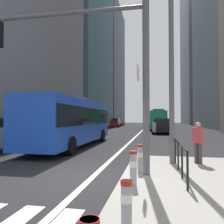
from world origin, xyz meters
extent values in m
plane|color=black|center=(0.00, 20.00, 0.00)|extent=(160.00, 160.00, 0.00)
cube|color=beige|center=(0.00, 30.00, 0.01)|extent=(0.20, 80.00, 0.01)
cube|color=slate|center=(-16.00, 44.63, 21.53)|extent=(12.34, 24.74, 43.06)
cube|color=slate|center=(-16.00, 72.53, 21.12)|extent=(11.83, 25.25, 42.23)
cube|color=slate|center=(17.00, 71.94, 27.89)|extent=(10.66, 23.27, 55.79)
cube|color=blue|center=(-3.54, 7.91, 1.73)|extent=(2.57, 11.44, 2.75)
cube|color=black|center=(-3.54, 7.91, 2.07)|extent=(2.61, 11.21, 1.10)
cube|color=#4C4C51|center=(-3.55, 9.62, 3.25)|extent=(1.78, 4.12, 0.30)
cylinder|color=black|center=(-2.31, 4.26, 0.50)|extent=(0.31, 1.00, 1.00)
cylinder|color=black|center=(-4.71, 4.24, 0.50)|extent=(0.31, 1.00, 1.00)
cylinder|color=black|center=(-2.36, 11.57, 0.50)|extent=(0.31, 1.00, 1.00)
cylinder|color=black|center=(-4.76, 11.55, 0.50)|extent=(0.31, 1.00, 1.00)
cylinder|color=black|center=(-6.29, 4.72, 0.32)|extent=(0.25, 0.65, 0.64)
cube|color=#198456|center=(2.52, 32.37, 1.73)|extent=(2.51, 11.47, 2.75)
cube|color=black|center=(2.52, 32.37, 2.07)|extent=(2.55, 11.24, 1.10)
cube|color=#4C4C51|center=(2.52, 30.65, 3.25)|extent=(1.75, 4.13, 0.30)
cylinder|color=black|center=(1.32, 36.03, 0.50)|extent=(0.30, 1.00, 1.00)
cylinder|color=black|center=(3.72, 36.04, 0.50)|extent=(0.30, 1.00, 1.00)
cylinder|color=black|center=(1.32, 28.69, 0.50)|extent=(0.30, 1.00, 1.00)
cylinder|color=black|center=(3.72, 28.70, 0.50)|extent=(0.30, 1.00, 1.00)
cube|color=red|center=(2.90, 56.32, 1.73)|extent=(2.64, 11.70, 2.75)
cube|color=black|center=(2.90, 56.32, 2.07)|extent=(2.68, 11.47, 1.10)
cube|color=#4C4C51|center=(2.88, 54.57, 3.25)|extent=(1.80, 4.22, 0.30)
cylinder|color=black|center=(1.75, 60.07, 0.50)|extent=(0.31, 1.00, 1.00)
cylinder|color=black|center=(4.15, 60.04, 0.50)|extent=(0.31, 1.00, 1.00)
cylinder|color=black|center=(1.66, 52.60, 0.50)|extent=(0.31, 1.00, 1.00)
cylinder|color=black|center=(4.06, 52.57, 0.50)|extent=(0.31, 1.00, 1.00)
cube|color=maroon|center=(-6.65, 42.74, 0.87)|extent=(1.85, 4.60, 1.10)
cube|color=black|center=(-6.65, 42.89, 1.68)|extent=(1.53, 2.49, 0.52)
cylinder|color=black|center=(-5.72, 41.20, 0.32)|extent=(0.23, 0.64, 0.64)
cylinder|color=black|center=(-7.54, 41.17, 0.32)|extent=(0.23, 0.64, 0.64)
cylinder|color=black|center=(-5.77, 44.30, 0.32)|extent=(0.23, 0.64, 0.64)
cylinder|color=black|center=(-7.59, 44.28, 0.32)|extent=(0.23, 0.64, 0.64)
cube|color=black|center=(3.10, 21.93, 0.87)|extent=(1.93, 4.26, 1.10)
cube|color=black|center=(3.09, 21.78, 1.68)|extent=(1.58, 2.32, 0.52)
cylinder|color=black|center=(2.24, 23.39, 0.32)|extent=(0.24, 0.65, 0.64)
cylinder|color=black|center=(4.06, 23.33, 0.32)|extent=(0.24, 0.65, 0.64)
cylinder|color=black|center=(2.14, 20.54, 0.32)|extent=(0.24, 0.65, 0.64)
cylinder|color=black|center=(3.95, 20.47, 0.32)|extent=(0.24, 0.65, 0.64)
cube|color=silver|center=(2.65, 22.45, 0.87)|extent=(1.88, 4.57, 1.10)
cube|color=black|center=(2.65, 22.30, 1.68)|extent=(1.55, 2.48, 0.52)
cylinder|color=black|center=(1.78, 24.01, 0.32)|extent=(0.23, 0.64, 0.64)
cylinder|color=black|center=(3.60, 23.97, 0.32)|extent=(0.23, 0.64, 0.64)
cylinder|color=black|center=(1.71, 20.93, 0.32)|extent=(0.23, 0.64, 0.64)
cylinder|color=black|center=(3.53, 20.89, 0.32)|extent=(0.23, 0.64, 0.64)
cylinder|color=#515156|center=(1.74, 0.27, 3.15)|extent=(0.22, 0.22, 6.00)
cylinder|color=#515156|center=(-0.97, 0.27, 5.55)|extent=(5.42, 0.14, 0.14)
cube|color=white|center=(1.49, 0.09, 3.35)|extent=(0.04, 0.60, 0.44)
cylinder|color=#56565B|center=(2.67, 2.26, 4.15)|extent=(0.20, 0.20, 8.00)
cylinder|color=#B21E19|center=(1.42, -5.00, 0.97)|extent=(0.20, 0.20, 0.08)
cylinder|color=#99999E|center=(1.55, -3.30, 0.53)|extent=(0.18, 0.18, 0.76)
cylinder|color=white|center=(1.55, -3.30, 0.62)|extent=(0.19, 0.19, 0.14)
cylinder|color=#B21E19|center=(1.55, -3.30, 0.87)|extent=(0.20, 0.20, 0.08)
cylinder|color=#99999E|center=(1.45, -0.98, 0.61)|extent=(0.18, 0.18, 0.91)
cylinder|color=white|center=(1.45, -0.98, 0.72)|extent=(0.19, 0.19, 0.16)
cylinder|color=#B21E19|center=(1.45, -0.98, 1.02)|extent=(0.20, 0.20, 0.08)
cylinder|color=#99999E|center=(1.52, 0.60, 0.61)|extent=(0.18, 0.18, 0.91)
cylinder|color=white|center=(1.52, 0.60, 0.71)|extent=(0.19, 0.19, 0.16)
cylinder|color=#B21E19|center=(1.52, 0.60, 1.02)|extent=(0.20, 0.20, 0.08)
cylinder|color=black|center=(2.80, -1.16, 0.62)|extent=(0.06, 0.06, 0.95)
cylinder|color=black|center=(2.80, -0.01, 0.62)|extent=(0.06, 0.06, 0.95)
cylinder|color=black|center=(2.80, 1.13, 0.62)|extent=(0.06, 0.06, 0.95)
cylinder|color=black|center=(2.80, 2.28, 0.62)|extent=(0.06, 0.06, 0.95)
cylinder|color=black|center=(2.80, 0.56, 1.10)|extent=(0.06, 3.44, 0.06)
cylinder|color=#423D38|center=(3.63, 2.53, 0.55)|extent=(0.15, 0.15, 0.80)
cylinder|color=#423D38|center=(3.76, 2.44, 0.55)|extent=(0.15, 0.15, 0.80)
cube|color=#B73D42|center=(3.70, 2.49, 1.26)|extent=(0.45, 0.42, 0.62)
sphere|color=tan|center=(3.70, 2.49, 1.67)|extent=(0.22, 0.22, 0.22)
camera|label=1|loc=(2.02, -7.03, 1.93)|focal=36.44mm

